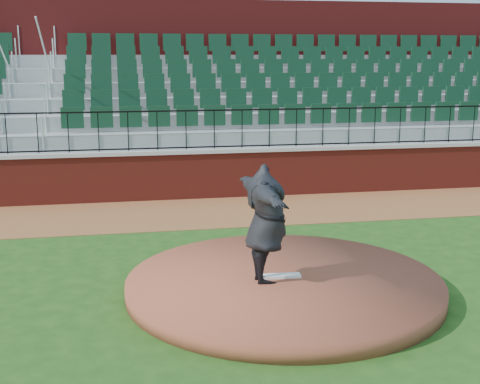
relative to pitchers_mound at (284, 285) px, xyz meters
name	(u,v)px	position (x,y,z in m)	size (l,w,h in m)	color
ground	(257,290)	(-0.39, 0.19, -0.12)	(90.00, 90.00, 0.00)	#1F4714
warning_track	(210,211)	(-0.39, 5.59, -0.12)	(34.00, 3.20, 0.01)	brown
field_wall	(201,175)	(-0.39, 7.19, 0.47)	(34.00, 0.35, 1.20)	maroon
wall_cap	(200,151)	(-0.39, 7.19, 1.12)	(34.00, 0.45, 0.10)	#B7B7B7
wall_railing	(200,130)	(-0.39, 7.19, 1.67)	(34.00, 0.05, 1.00)	black
seating_stands	(188,103)	(-0.39, 9.91, 2.18)	(34.00, 5.10, 4.60)	gray
concourse_wall	(179,84)	(-0.39, 12.71, 2.62)	(34.00, 0.50, 5.50)	maroon
pitchers_mound	(284,285)	(0.00, 0.00, 0.00)	(5.00, 5.00, 0.25)	brown
pitching_rubber	(279,276)	(-0.07, 0.02, 0.15)	(0.68, 0.17, 0.05)	white
pitcher	(266,224)	(-0.34, -0.14, 1.05)	(2.29, 0.62, 1.86)	black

